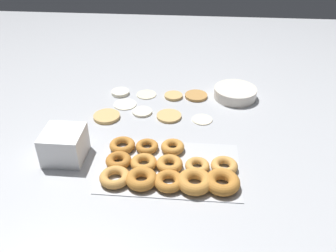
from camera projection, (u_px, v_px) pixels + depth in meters
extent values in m
plane|color=#B2B5BA|center=(163.00, 124.00, 1.43)|extent=(3.00, 3.00, 0.00)
cylinder|color=beige|center=(142.00, 112.00, 1.50)|extent=(0.08, 0.08, 0.01)
cylinder|color=#B27F42|center=(196.00, 96.00, 1.62)|extent=(0.10, 0.10, 0.01)
cylinder|color=tan|center=(107.00, 116.00, 1.47)|extent=(0.11, 0.11, 0.01)
cylinder|color=beige|center=(202.00, 119.00, 1.46)|extent=(0.08, 0.08, 0.01)
cylinder|color=beige|center=(146.00, 94.00, 1.63)|extent=(0.09, 0.09, 0.01)
cylinder|color=tan|center=(173.00, 96.00, 1.62)|extent=(0.08, 0.08, 0.01)
cylinder|color=silver|center=(120.00, 92.00, 1.64)|extent=(0.08, 0.08, 0.02)
cylinder|color=silver|center=(125.00, 104.00, 1.56)|extent=(0.10, 0.10, 0.01)
cylinder|color=tan|center=(169.00, 116.00, 1.47)|extent=(0.10, 0.10, 0.01)
cube|color=silver|center=(170.00, 167.00, 1.20)|extent=(0.47, 0.29, 0.01)
torus|color=#D19347|center=(115.00, 177.00, 1.14)|extent=(0.10, 0.10, 0.03)
torus|color=#B7752D|center=(141.00, 179.00, 1.13)|extent=(0.10, 0.10, 0.03)
torus|color=#B7752D|center=(169.00, 181.00, 1.12)|extent=(0.10, 0.10, 0.03)
torus|color=#C68438|center=(195.00, 181.00, 1.11)|extent=(0.11, 0.11, 0.04)
torus|color=#B7752D|center=(222.00, 182.00, 1.11)|extent=(0.11, 0.11, 0.04)
torus|color=#AD6B28|center=(119.00, 161.00, 1.21)|extent=(0.09, 0.09, 0.03)
torus|color=#C68438|center=(144.00, 163.00, 1.20)|extent=(0.09, 0.09, 0.03)
torus|color=#C68438|center=(170.00, 164.00, 1.19)|extent=(0.09, 0.09, 0.03)
torus|color=#D19347|center=(197.00, 166.00, 1.19)|extent=(0.08, 0.08, 0.03)
torus|color=#D19347|center=(224.00, 166.00, 1.18)|extent=(0.09, 0.09, 0.03)
torus|color=#B7752D|center=(122.00, 145.00, 1.28)|extent=(0.09, 0.09, 0.03)
torus|color=#B7752D|center=(147.00, 146.00, 1.28)|extent=(0.08, 0.08, 0.02)
torus|color=#C68438|center=(173.00, 147.00, 1.27)|extent=(0.08, 0.08, 0.03)
cylinder|color=silver|center=(235.00, 93.00, 1.60)|extent=(0.19, 0.19, 0.05)
cube|color=white|center=(66.00, 154.00, 1.25)|extent=(0.14, 0.14, 0.03)
cube|color=white|center=(65.00, 148.00, 1.23)|extent=(0.14, 0.14, 0.03)
cube|color=white|center=(64.00, 142.00, 1.22)|extent=(0.14, 0.14, 0.03)
cube|color=white|center=(62.00, 135.00, 1.20)|extent=(0.14, 0.14, 0.03)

